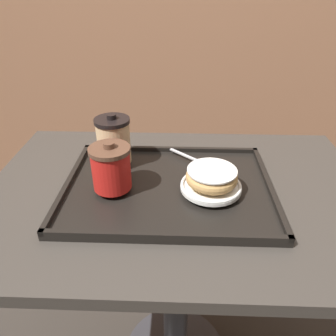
{
  "coord_description": "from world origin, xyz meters",
  "views": [
    {
      "loc": [
        0.0,
        -0.68,
        1.21
      ],
      "look_at": [
        -0.03,
        -0.01,
        0.81
      ],
      "focal_mm": 35.0,
      "sensor_mm": 36.0,
      "label": 1
    }
  ],
  "objects": [
    {
      "name": "cafe_table",
      "position": [
        0.0,
        0.0,
        0.58
      ],
      "size": [
        0.97,
        0.66,
        0.74
      ],
      "color": "#38332D",
      "rests_on": "ground_plane"
    },
    {
      "name": "serving_tray",
      "position": [
        -0.03,
        -0.01,
        0.75
      ],
      "size": [
        0.51,
        0.38,
        0.02
      ],
      "color": "black",
      "rests_on": "cafe_table"
    },
    {
      "name": "coffee_cup_front",
      "position": [
        -0.16,
        -0.03,
        0.82
      ],
      "size": [
        0.1,
        0.1,
        0.12
      ],
      "color": "red",
      "rests_on": "serving_tray"
    },
    {
      "name": "coffee_cup_rear",
      "position": [
        -0.17,
        0.09,
        0.83
      ],
      "size": [
        0.09,
        0.09,
        0.14
      ],
      "color": "#E0B784",
      "rests_on": "serving_tray"
    },
    {
      "name": "plate_with_chocolate_donut",
      "position": [
        0.08,
        -0.03,
        0.78
      ],
      "size": [
        0.15,
        0.15,
        0.01
      ],
      "color": "white",
      "rests_on": "serving_tray"
    },
    {
      "name": "donut_chocolate_glazed",
      "position": [
        0.08,
        -0.03,
        0.8
      ],
      "size": [
        0.12,
        0.12,
        0.04
      ],
      "color": "tan",
      "rests_on": "plate_with_chocolate_donut"
    },
    {
      "name": "spoon",
      "position": [
        0.05,
        0.1,
        0.77
      ],
      "size": [
        0.11,
        0.1,
        0.01
      ],
      "rotation": [
        0.0,
        0.0,
        5.56
      ],
      "color": "silver",
      "rests_on": "serving_tray"
    }
  ]
}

